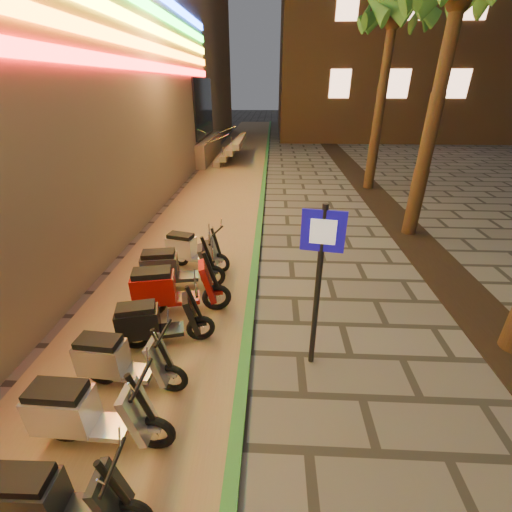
# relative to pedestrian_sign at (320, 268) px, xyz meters

# --- Properties ---
(ground) EXTENTS (120.00, 120.00, 0.00)m
(ground) POSITION_rel_pedestrian_sign_xyz_m (-0.17, -1.52, -1.72)
(ground) COLOR #474442
(ground) RESTS_ON ground
(parking_strip) EXTENTS (3.40, 60.00, 0.01)m
(parking_strip) POSITION_rel_pedestrian_sign_xyz_m (-2.77, 8.48, -1.71)
(parking_strip) COLOR #8C7251
(parking_strip) RESTS_ON ground
(green_curb) EXTENTS (0.18, 60.00, 0.10)m
(green_curb) POSITION_rel_pedestrian_sign_xyz_m (-1.07, 8.48, -1.67)
(green_curb) COLOR #2A712F
(green_curb) RESTS_ON ground
(planting_strip) EXTENTS (1.20, 40.00, 0.02)m
(planting_strip) POSITION_rel_pedestrian_sign_xyz_m (3.43, 3.48, -1.71)
(planting_strip) COLOR black
(planting_strip) RESTS_ON ground
(palm_d) EXTENTS (2.97, 3.02, 7.16)m
(palm_d) POSITION_rel_pedestrian_sign_xyz_m (3.43, 10.48, 4.23)
(palm_d) COLOR #472D19
(palm_d) RESTS_ON ground
(pedestrian_sign) EXTENTS (0.58, 0.13, 2.65)m
(pedestrian_sign) POSITION_rel_pedestrian_sign_xyz_m (0.00, 0.00, 0.00)
(pedestrian_sign) COLOR black
(pedestrian_sign) RESTS_ON ground
(scooter_3) EXTENTS (1.50, 0.53, 1.06)m
(scooter_3) POSITION_rel_pedestrian_sign_xyz_m (-2.73, -2.44, -1.26)
(scooter_3) COLOR black
(scooter_3) RESTS_ON ground
(scooter_4) EXTENTS (1.70, 0.60, 1.20)m
(scooter_4) POSITION_rel_pedestrian_sign_xyz_m (-2.85, -1.54, -1.20)
(scooter_4) COLOR black
(scooter_4) RESTS_ON ground
(scooter_5) EXTENTS (1.59, 0.56, 1.12)m
(scooter_5) POSITION_rel_pedestrian_sign_xyz_m (-2.82, -0.64, -1.23)
(scooter_5) COLOR black
(scooter_5) RESTS_ON ground
(scooter_6) EXTENTS (1.59, 0.78, 1.12)m
(scooter_6) POSITION_rel_pedestrian_sign_xyz_m (-2.59, 0.25, -1.23)
(scooter_6) COLOR black
(scooter_6) RESTS_ON ground
(scooter_7) EXTENTS (1.84, 0.83, 1.29)m
(scooter_7) POSITION_rel_pedestrian_sign_xyz_m (-2.57, 1.16, -1.16)
(scooter_7) COLOR black
(scooter_7) RESTS_ON ground
(scooter_8) EXTENTS (1.74, 0.75, 1.22)m
(scooter_8) POSITION_rel_pedestrian_sign_xyz_m (-2.74, 2.02, -1.19)
(scooter_8) COLOR black
(scooter_8) RESTS_ON ground
(scooter_9) EXTENTS (1.57, 0.79, 1.11)m
(scooter_9) POSITION_rel_pedestrian_sign_xyz_m (-2.59, 3.04, -1.24)
(scooter_9) COLOR black
(scooter_9) RESTS_ON ground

